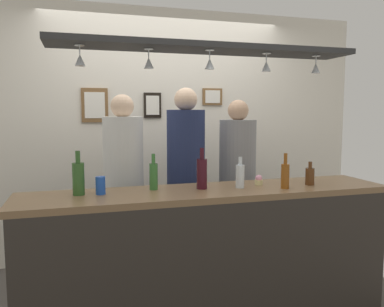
# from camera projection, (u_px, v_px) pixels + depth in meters

# --- Properties ---
(ground_plane) EXTENTS (8.00, 8.00, 0.00)m
(ground_plane) POSITION_uv_depth(u_px,v_px,m) (195.00, 296.00, 3.26)
(ground_plane) COLOR #4C4742
(back_wall) EXTENTS (4.40, 0.06, 2.60)m
(back_wall) POSITION_uv_depth(u_px,v_px,m) (166.00, 133.00, 4.17)
(back_wall) COLOR silver
(back_wall) RESTS_ON ground_plane
(bar_counter) EXTENTS (2.70, 0.55, 0.97)m
(bar_counter) POSITION_uv_depth(u_px,v_px,m) (216.00, 238.00, 2.71)
(bar_counter) COLOR brown
(bar_counter) RESTS_ON ground_plane
(overhead_glass_rack) EXTENTS (2.20, 0.36, 0.04)m
(overhead_glass_rack) POSITION_uv_depth(u_px,v_px,m) (208.00, 48.00, 2.76)
(overhead_glass_rack) COLOR black
(hanging_wineglass_far_left) EXTENTS (0.07, 0.07, 0.13)m
(hanging_wineglass_far_left) POSITION_uv_depth(u_px,v_px,m) (80.00, 59.00, 2.51)
(hanging_wineglass_far_left) COLOR silver
(hanging_wineglass_far_left) RESTS_ON overhead_glass_rack
(hanging_wineglass_left) EXTENTS (0.07, 0.07, 0.13)m
(hanging_wineglass_left) POSITION_uv_depth(u_px,v_px,m) (149.00, 62.00, 2.66)
(hanging_wineglass_left) COLOR silver
(hanging_wineglass_left) RESTS_ON overhead_glass_rack
(hanging_wineglass_center_left) EXTENTS (0.07, 0.07, 0.13)m
(hanging_wineglass_center_left) POSITION_uv_depth(u_px,v_px,m) (210.00, 63.00, 2.71)
(hanging_wineglass_center_left) COLOR silver
(hanging_wineglass_center_left) RESTS_ON overhead_glass_rack
(hanging_wineglass_center) EXTENTS (0.07, 0.07, 0.13)m
(hanging_wineglass_center) POSITION_uv_depth(u_px,v_px,m) (266.00, 66.00, 2.86)
(hanging_wineglass_center) COLOR silver
(hanging_wineglass_center) RESTS_ON overhead_glass_rack
(hanging_wineglass_center_right) EXTENTS (0.07, 0.07, 0.13)m
(hanging_wineglass_center_right) POSITION_uv_depth(u_px,v_px,m) (316.00, 68.00, 2.99)
(hanging_wineglass_center_right) COLOR silver
(hanging_wineglass_center_right) RESTS_ON overhead_glass_rack
(person_left_white_patterned_shirt) EXTENTS (0.34, 0.34, 1.68)m
(person_left_white_patterned_shirt) POSITION_uv_depth(u_px,v_px,m) (124.00, 173.00, 3.34)
(person_left_white_patterned_shirt) COLOR #2D334C
(person_left_white_patterned_shirt) RESTS_ON ground_plane
(person_middle_navy_shirt) EXTENTS (0.34, 0.34, 1.74)m
(person_middle_navy_shirt) POSITION_uv_depth(u_px,v_px,m) (186.00, 165.00, 3.49)
(person_middle_navy_shirt) COLOR #2D334C
(person_middle_navy_shirt) RESTS_ON ground_plane
(person_right_grey_shirt) EXTENTS (0.34, 0.34, 1.64)m
(person_right_grey_shirt) POSITION_uv_depth(u_px,v_px,m) (237.00, 170.00, 3.64)
(person_right_grey_shirt) COLOR #2D334C
(person_right_grey_shirt) RESTS_ON ground_plane
(bottle_wine_dark_red) EXTENTS (0.08, 0.08, 0.30)m
(bottle_wine_dark_red) POSITION_uv_depth(u_px,v_px,m) (202.00, 173.00, 2.83)
(bottle_wine_dark_red) COLOR #380F19
(bottle_wine_dark_red) RESTS_ON bar_counter
(bottle_beer_green_import) EXTENTS (0.06, 0.06, 0.26)m
(bottle_beer_green_import) POSITION_uv_depth(u_px,v_px,m) (154.00, 175.00, 2.80)
(bottle_beer_green_import) COLOR #336B2D
(bottle_beer_green_import) RESTS_ON bar_counter
(bottle_champagne_green) EXTENTS (0.08, 0.08, 0.30)m
(bottle_champagne_green) POSITION_uv_depth(u_px,v_px,m) (78.00, 178.00, 2.62)
(bottle_champagne_green) COLOR #2D5623
(bottle_champagne_green) RESTS_ON bar_counter
(bottle_beer_brown_stubby) EXTENTS (0.07, 0.07, 0.18)m
(bottle_beer_brown_stubby) POSITION_uv_depth(u_px,v_px,m) (310.00, 176.00, 2.99)
(bottle_beer_brown_stubby) COLOR #512D14
(bottle_beer_brown_stubby) RESTS_ON bar_counter
(bottle_beer_amber_tall) EXTENTS (0.06, 0.06, 0.26)m
(bottle_beer_amber_tall) POSITION_uv_depth(u_px,v_px,m) (285.00, 175.00, 2.84)
(bottle_beer_amber_tall) COLOR brown
(bottle_beer_amber_tall) RESTS_ON bar_counter
(bottle_soda_clear) EXTENTS (0.06, 0.06, 0.23)m
(bottle_soda_clear) POSITION_uv_depth(u_px,v_px,m) (240.00, 175.00, 2.87)
(bottle_soda_clear) COLOR silver
(bottle_soda_clear) RESTS_ON bar_counter
(drink_can) EXTENTS (0.07, 0.07, 0.12)m
(drink_can) POSITION_uv_depth(u_px,v_px,m) (101.00, 185.00, 2.65)
(drink_can) COLOR #1E4CB2
(drink_can) RESTS_ON bar_counter
(cupcake) EXTENTS (0.06, 0.06, 0.08)m
(cupcake) POSITION_uv_depth(u_px,v_px,m) (259.00, 180.00, 2.99)
(cupcake) COLOR beige
(cupcake) RESTS_ON bar_counter
(picture_frame_upper_small) EXTENTS (0.22, 0.02, 0.18)m
(picture_frame_upper_small) POSITION_uv_depth(u_px,v_px,m) (212.00, 97.00, 4.23)
(picture_frame_upper_small) COLOR brown
(picture_frame_upper_small) RESTS_ON back_wall
(picture_frame_crest) EXTENTS (0.18, 0.02, 0.26)m
(picture_frame_crest) POSITION_uv_depth(u_px,v_px,m) (152.00, 105.00, 4.05)
(picture_frame_crest) COLOR black
(picture_frame_crest) RESTS_ON back_wall
(picture_frame_caricature) EXTENTS (0.26, 0.02, 0.34)m
(picture_frame_caricature) POSITION_uv_depth(u_px,v_px,m) (95.00, 105.00, 3.89)
(picture_frame_caricature) COLOR brown
(picture_frame_caricature) RESTS_ON back_wall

